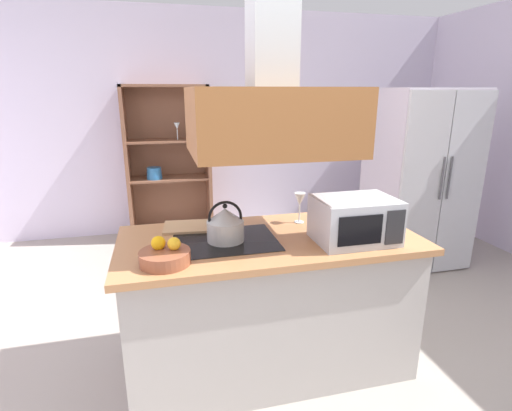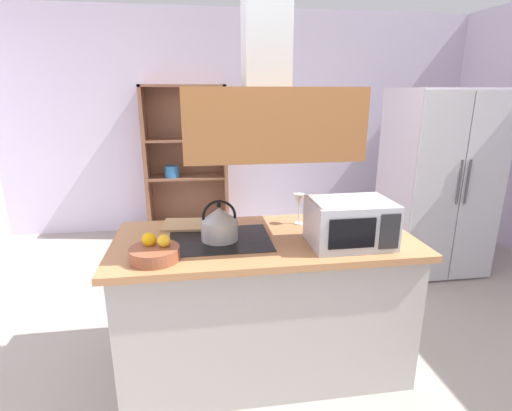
# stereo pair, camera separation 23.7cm
# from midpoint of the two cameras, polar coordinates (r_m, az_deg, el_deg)

# --- Properties ---
(ground_plane) EXTENTS (7.80, 7.80, 0.00)m
(ground_plane) POSITION_cam_midpoint_polar(r_m,az_deg,el_deg) (2.81, 3.93, -22.42)
(ground_plane) COLOR #9D9389
(wall_back) EXTENTS (6.00, 0.12, 2.70)m
(wall_back) POSITION_cam_midpoint_polar(r_m,az_deg,el_deg) (5.14, -6.15, 11.73)
(wall_back) COLOR silver
(wall_back) RESTS_ON ground
(kitchen_island) EXTENTS (1.81, 0.84, 0.90)m
(kitchen_island) POSITION_cam_midpoint_polar(r_m,az_deg,el_deg) (2.59, -0.79, -13.90)
(kitchen_island) COLOR #AEA9A3
(kitchen_island) RESTS_ON ground
(range_hood) EXTENTS (0.90, 0.70, 1.29)m
(range_hood) POSITION_cam_midpoint_polar(r_m,az_deg,el_deg) (2.24, -0.92, 15.31)
(range_hood) COLOR #9B5F30
(refrigerator) EXTENTS (0.90, 0.77, 1.78)m
(refrigerator) POSITION_cam_midpoint_polar(r_m,az_deg,el_deg) (4.30, 21.06, 3.64)
(refrigerator) COLOR #BBB1BF
(refrigerator) RESTS_ON ground
(dish_cabinet) EXTENTS (0.99, 0.40, 1.82)m
(dish_cabinet) POSITION_cam_midpoint_polar(r_m,az_deg,el_deg) (4.95, -13.87, 4.84)
(dish_cabinet) COLOR brown
(dish_cabinet) RESTS_ON ground
(kettle) EXTENTS (0.22, 0.22, 0.24)m
(kettle) POSITION_cam_midpoint_polar(r_m,az_deg,el_deg) (2.32, -7.40, -2.80)
(kettle) COLOR #BCBCB7
(kettle) RESTS_ON kitchen_island
(cutting_board) EXTENTS (0.36, 0.27, 0.02)m
(cutting_board) POSITION_cam_midpoint_polar(r_m,az_deg,el_deg) (2.60, -12.09, -3.06)
(cutting_board) COLOR tan
(cutting_board) RESTS_ON kitchen_island
(microwave) EXTENTS (0.46, 0.35, 0.26)m
(microwave) POSITION_cam_midpoint_polar(r_m,az_deg,el_deg) (2.34, 11.35, -2.11)
(microwave) COLOR #B7BABF
(microwave) RESTS_ON kitchen_island
(wine_glass_on_counter) EXTENTS (0.08, 0.08, 0.21)m
(wine_glass_on_counter) POSITION_cam_midpoint_polar(r_m,az_deg,el_deg) (2.61, 3.80, 0.66)
(wine_glass_on_counter) COLOR silver
(wine_glass_on_counter) RESTS_ON kitchen_island
(fruit_bowl) EXTENTS (0.26, 0.26, 0.14)m
(fruit_bowl) POSITION_cam_midpoint_polar(r_m,az_deg,el_deg) (2.11, -16.26, -7.05)
(fruit_bowl) COLOR brown
(fruit_bowl) RESTS_ON kitchen_island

